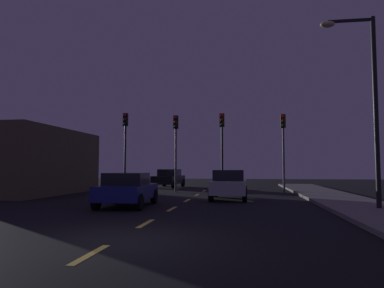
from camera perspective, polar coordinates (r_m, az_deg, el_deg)
ground_plane at (r=15.05m, az=-2.75°, el=-10.05°), size 80.00×80.00×0.00m
sidewalk_curb_right at (r=15.46m, az=26.07°, el=-9.22°), size 3.00×40.00×0.15m
lane_stripe_nearest at (r=7.28m, az=-15.92°, el=-16.57°), size 0.16×1.60×0.01m
lane_stripe_second at (r=10.80m, az=-7.39°, el=-12.45°), size 0.16×1.60×0.01m
lane_stripe_third at (r=14.47m, az=-3.22°, el=-10.29°), size 0.16×1.60×0.01m
lane_stripe_fourth at (r=18.19m, az=-0.77°, el=-8.98°), size 0.16×1.60×0.01m
lane_stripe_fifth at (r=21.93m, az=0.83°, el=-8.10°), size 0.16×1.60×0.01m
lane_stripe_sixth at (r=25.70m, az=1.96°, el=-7.48°), size 0.16×1.60×0.01m
lane_stripe_seventh at (r=29.47m, az=2.80°, el=-7.01°), size 0.16×1.60×0.01m
traffic_signal_far_left at (r=25.21m, az=-10.61°, el=1.11°), size 0.32×0.38×5.45m
traffic_signal_center_left at (r=24.27m, az=-2.61°, el=0.87°), size 0.32×0.38×5.20m
traffic_signal_center_right at (r=23.87m, az=4.82°, el=1.07°), size 0.32×0.38×5.27m
traffic_signal_far_right at (r=23.95m, az=14.37°, el=0.96°), size 0.32×0.38×5.14m
car_stopped_ahead at (r=18.76m, az=5.93°, el=-6.45°), size 1.87×3.85×1.53m
car_adjacent_lane at (r=15.47m, az=-10.28°, el=-7.11°), size 2.06×3.87×1.43m
car_oncoming_far at (r=30.32m, az=-3.71°, el=-5.47°), size 2.19×4.27×1.52m
street_lamp_right at (r=15.19m, az=26.10°, el=7.30°), size 2.03×0.36×7.42m
storefront_left at (r=24.78m, az=-23.92°, el=-2.60°), size 4.71×9.31×4.06m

